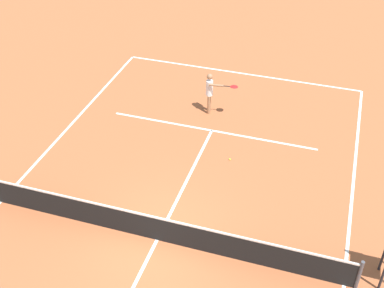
{
  "coord_description": "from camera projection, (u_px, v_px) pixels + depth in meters",
  "views": [
    {
      "loc": [
        -4.17,
        9.59,
        11.3
      ],
      "look_at": [
        0.15,
        -3.91,
        0.8
      ],
      "focal_mm": 46.88,
      "sensor_mm": 36.0,
      "label": 1
    }
  ],
  "objects": [
    {
      "name": "ground_plane",
      "position": [
        157.0,
        240.0,
        15.09
      ],
      "size": [
        60.0,
        60.0,
        0.0
      ],
      "primitive_type": "plane",
      "color": "#AD5933"
    },
    {
      "name": "court_lines",
      "position": [
        157.0,
        240.0,
        15.09
      ],
      "size": [
        11.08,
        22.01,
        0.01
      ],
      "color": "white",
      "rests_on": "ground"
    },
    {
      "name": "tennis_net",
      "position": [
        156.0,
        228.0,
        14.79
      ],
      "size": [
        11.68,
        0.1,
        1.07
      ],
      "color": "#4C4C51",
      "rests_on": "ground"
    },
    {
      "name": "player_serving",
      "position": [
        211.0,
        90.0,
        20.13
      ],
      "size": [
        1.33,
        0.46,
        1.78
      ],
      "rotation": [
        0.0,
        0.0,
        1.71
      ],
      "color": "#9E704C",
      "rests_on": "ground"
    },
    {
      "name": "tennis_ball",
      "position": [
        230.0,
        159.0,
        18.18
      ],
      "size": [
        0.07,
        0.07,
        0.07
      ],
      "primitive_type": "sphere",
      "color": "#CCE033",
      "rests_on": "ground"
    }
  ]
}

